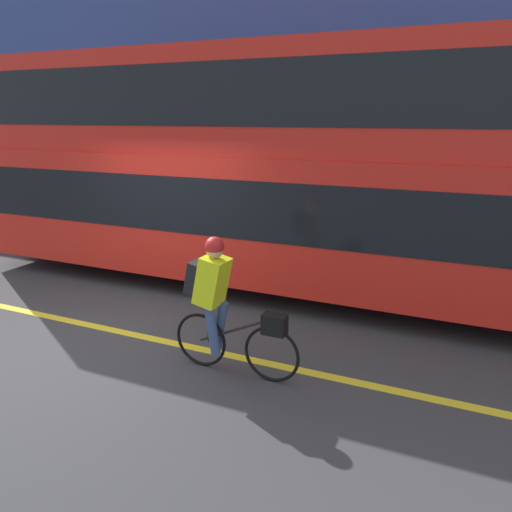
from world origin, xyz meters
The scene contains 8 objects.
ground_plane centered at (0.00, 0.00, 0.00)m, with size 80.00×80.00×0.00m, color #38383A.
road_center_line centered at (0.00, 0.15, 0.00)m, with size 50.00×0.14×0.01m, color yellow.
sidewalk_curb centered at (0.00, 5.32, 0.06)m, with size 60.00×2.09×0.11m.
building_facade centered at (0.00, 6.52, 3.24)m, with size 60.00×0.30×6.49m.
bus centered at (0.99, 2.76, 2.12)m, with size 10.07×2.42×3.81m.
cyclist_on_bike centered at (1.81, -0.20, 0.85)m, with size 1.53×0.32×1.57m.
trash_bin centered at (-2.82, 5.22, 0.57)m, with size 0.57×0.57×0.92m.
street_sign_post centered at (1.86, 5.21, 1.46)m, with size 0.36×0.09×2.40m.
Camera 1 is at (4.30, -4.75, 2.83)m, focal length 35.00 mm.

